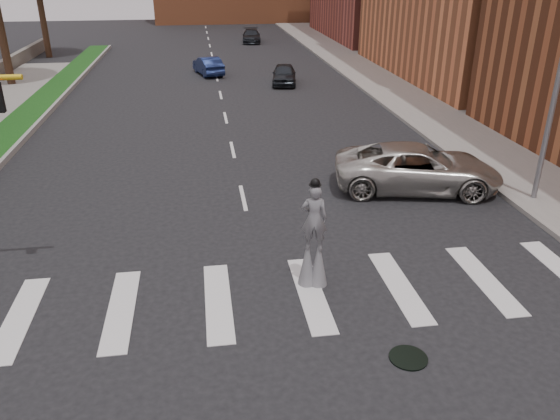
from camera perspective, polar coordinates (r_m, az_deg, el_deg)
The scene contains 11 objects.
ground_plane at distance 14.40m, azimuth -1.08°, elevation -11.32°, with size 160.00×160.00×0.00m, color black.
grass_median at distance 34.15m, azimuth -25.55°, elevation 8.15°, with size 2.00×60.00×0.25m, color #124012.
median_curb at distance 33.85m, azimuth -23.85°, elevation 8.36°, with size 0.20×60.00×0.28m, color gray.
sidewalk_right at distance 40.01m, azimuth 12.43°, elevation 12.04°, with size 5.00×90.00×0.18m, color gray.
manhole at distance 13.51m, azimuth 13.26°, elevation -14.80°, with size 0.90×0.90×0.04m, color black.
streetlight at distance 21.76m, azimuth 26.99°, elevation 12.67°, with size 2.05×0.20×9.00m.
stilt_performer at distance 15.14m, azimuth 3.52°, elevation -3.37°, with size 0.83×0.61×3.25m.
suv_crossing at distance 22.50m, azimuth 14.18°, elevation 4.30°, with size 3.02×6.55×1.82m, color #BCB9B1.
car_near at distance 41.74m, azimuth 0.44°, elevation 14.00°, with size 1.71×4.26×1.45m, color black.
car_mid at distance 45.74m, azimuth -7.52°, elevation 14.73°, with size 1.52×4.35×1.43m, color navy.
car_far at distance 64.20m, azimuth -3.01°, elevation 17.71°, with size 1.97×4.84×1.40m, color black.
Camera 1 is at (-1.45, -11.56, 8.46)m, focal length 35.00 mm.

